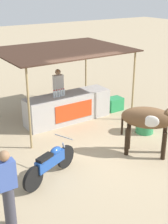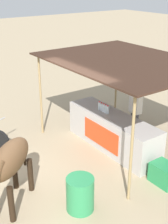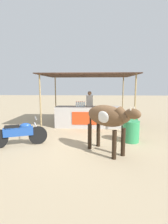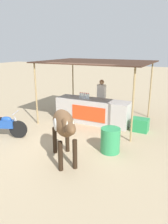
{
  "view_description": "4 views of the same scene",
  "coord_description": "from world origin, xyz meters",
  "px_view_note": "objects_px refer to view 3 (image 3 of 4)",
  "views": [
    {
      "loc": [
        -4.97,
        -6.4,
        4.32
      ],
      "look_at": [
        -0.28,
        0.77,
        0.86
      ],
      "focal_mm": 50.0,
      "sensor_mm": 36.0,
      "label": 1
    },
    {
      "loc": [
        5.7,
        -2.81,
        4.33
      ],
      "look_at": [
        -0.39,
        1.53,
        1.09
      ],
      "focal_mm": 50.0,
      "sensor_mm": 36.0,
      "label": 2
    },
    {
      "loc": [
        0.25,
        -5.87,
        1.92
      ],
      "look_at": [
        -0.14,
        1.5,
        0.81
      ],
      "focal_mm": 28.0,
      "sensor_mm": 36.0,
      "label": 3
    },
    {
      "loc": [
        3.49,
        -5.48,
        2.96
      ],
      "look_at": [
        0.2,
        1.04,
        0.77
      ],
      "focal_mm": 35.0,
      "sensor_mm": 36.0,
      "label": 4
    }
  ],
  "objects_px": {
    "vendor_behind_counter": "(90,107)",
    "motorcycle_parked": "(19,133)",
    "stall_counter": "(88,117)",
    "water_barrel": "(131,131)",
    "cow": "(108,118)",
    "cooler_box": "(130,123)"
  },
  "relations": [
    {
      "from": "stall_counter",
      "to": "cooler_box",
      "type": "relative_size",
      "value": 5.0
    },
    {
      "from": "vendor_behind_counter",
      "to": "cooler_box",
      "type": "distance_m",
      "value": 2.15
    },
    {
      "from": "water_barrel",
      "to": "cooler_box",
      "type": "bearing_deg",
      "value": 79.13
    },
    {
      "from": "stall_counter",
      "to": "motorcycle_parked",
      "type": "bearing_deg",
      "value": -127.2
    },
    {
      "from": "stall_counter",
      "to": "cooler_box",
      "type": "bearing_deg",
      "value": -2.86
    },
    {
      "from": "cow",
      "to": "stall_counter",
      "type": "bearing_deg",
      "value": 101.48
    },
    {
      "from": "vendor_behind_counter",
      "to": "motorcycle_parked",
      "type": "distance_m",
      "value": 4.17
    },
    {
      "from": "cow",
      "to": "motorcycle_parked",
      "type": "xyz_separation_m",
      "value": [
        -2.76,
        0.43,
        -0.61
      ]
    },
    {
      "from": "cow",
      "to": "vendor_behind_counter",
      "type": "bearing_deg",
      "value": 98.47
    },
    {
      "from": "water_barrel",
      "to": "motorcycle_parked",
      "type": "relative_size",
      "value": 0.43
    },
    {
      "from": "cooler_box",
      "to": "water_barrel",
      "type": "relative_size",
      "value": 0.82
    },
    {
      "from": "vendor_behind_counter",
      "to": "water_barrel",
      "type": "distance_m",
      "value": 3.29
    },
    {
      "from": "cooler_box",
      "to": "water_barrel",
      "type": "distance_m",
      "value": 2.09
    },
    {
      "from": "vendor_behind_counter",
      "to": "motorcycle_parked",
      "type": "xyz_separation_m",
      "value": [
        -2.17,
        -3.53,
        -0.42
      ]
    },
    {
      "from": "motorcycle_parked",
      "to": "cooler_box",
      "type": "bearing_deg",
      "value": 33.48
    },
    {
      "from": "motorcycle_parked",
      "to": "vendor_behind_counter",
      "type": "bearing_deg",
      "value": 58.43
    },
    {
      "from": "water_barrel",
      "to": "cow",
      "type": "height_order",
      "value": "cow"
    },
    {
      "from": "vendor_behind_counter",
      "to": "cow",
      "type": "bearing_deg",
      "value": -81.53
    },
    {
      "from": "vendor_behind_counter",
      "to": "cow",
      "type": "relative_size",
      "value": 1.04
    },
    {
      "from": "stall_counter",
      "to": "vendor_behind_counter",
      "type": "distance_m",
      "value": 0.84
    },
    {
      "from": "cooler_box",
      "to": "water_barrel",
      "type": "bearing_deg",
      "value": -100.87
    },
    {
      "from": "water_barrel",
      "to": "cow",
      "type": "bearing_deg",
      "value": -130.22
    }
  ]
}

